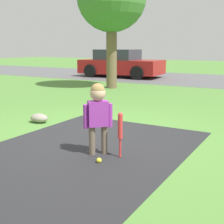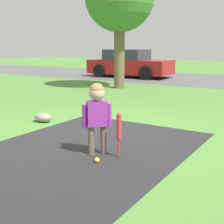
{
  "view_description": "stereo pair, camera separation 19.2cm",
  "coord_description": "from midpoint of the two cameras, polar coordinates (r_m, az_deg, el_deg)",
  "views": [
    {
      "loc": [
        2.98,
        -4.65,
        1.56
      ],
      "look_at": [
        0.62,
        -0.58,
        0.56
      ],
      "focal_mm": 50.0,
      "sensor_mm": 36.0,
      "label": 1
    },
    {
      "loc": [
        3.14,
        -4.55,
        1.56
      ],
      "look_at": [
        0.62,
        -0.58,
        0.56
      ],
      "focal_mm": 50.0,
      "sensor_mm": 36.0,
      "label": 2
    }
  ],
  "objects": [
    {
      "name": "driveway_strip",
      "position": [
        3.76,
        -20.62,
        -13.19
      ],
      "size": [
        2.89,
        7.0,
        0.01
      ],
      "color": "#262628",
      "rests_on": "ground"
    },
    {
      "name": "ground_plane",
      "position": [
        5.74,
        -3.36,
        -3.77
      ],
      "size": [
        60.0,
        60.0,
        0.0
      ],
      "primitive_type": "plane",
      "color": "#518438"
    },
    {
      "name": "edging_rock",
      "position": [
        6.65,
        -14.0,
        -1.08
      ],
      "size": [
        0.41,
        0.28,
        0.19
      ],
      "color": "gray",
      "rests_on": "ground"
    },
    {
      "name": "baseball_bat",
      "position": [
        4.37,
        0.25,
        -3.04
      ],
      "size": [
        0.07,
        0.07,
        0.65
      ],
      "color": "red",
      "rests_on": "ground"
    },
    {
      "name": "child",
      "position": [
        4.45,
        -3.83,
        0.58
      ],
      "size": [
        0.33,
        0.32,
        1.05
      ],
      "rotation": [
        0.0,
        0.0,
        0.77
      ],
      "color": "#6B5B4C",
      "rests_on": "ground"
    },
    {
      "name": "sports_ball",
      "position": [
        4.28,
        -3.69,
        -8.82
      ],
      "size": [
        0.07,
        0.07,
        0.07
      ],
      "color": "yellow",
      "rests_on": "ground"
    },
    {
      "name": "parked_car",
      "position": [
        16.1,
        1.2,
        8.77
      ],
      "size": [
        4.21,
        2.21,
        1.39
      ],
      "rotation": [
        0.0,
        0.0,
        0.04
      ],
      "color": "maroon",
      "rests_on": "ground"
    },
    {
      "name": "street_strip",
      "position": [
        15.23,
        18.49,
        5.51
      ],
      "size": [
        40.0,
        6.0,
        0.01
      ],
      "color": "#59595B",
      "rests_on": "ground"
    }
  ]
}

